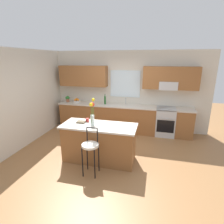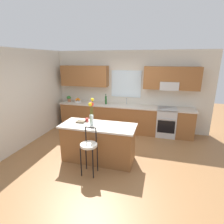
# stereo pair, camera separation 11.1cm
# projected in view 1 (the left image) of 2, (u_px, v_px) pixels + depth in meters

# --- Properties ---
(ground_plane) EXTENTS (14.00, 14.00, 0.00)m
(ground_plane) POSITION_uv_depth(u_px,v_px,m) (111.00, 154.00, 4.76)
(ground_plane) COLOR olive
(wall_left) EXTENTS (0.12, 4.60, 2.70)m
(wall_left) POSITION_uv_depth(u_px,v_px,m) (29.00, 97.00, 5.25)
(wall_left) COLOR beige
(wall_left) RESTS_ON ground
(back_wall_assembly) EXTENTS (5.60, 0.50, 2.70)m
(back_wall_assembly) POSITION_uv_depth(u_px,v_px,m) (126.00, 87.00, 6.18)
(back_wall_assembly) COLOR beige
(back_wall_assembly) RESTS_ON ground
(counter_run) EXTENTS (4.56, 0.64, 0.92)m
(counter_run) POSITION_uv_depth(u_px,v_px,m) (123.00, 118.00, 6.21)
(counter_run) COLOR brown
(counter_run) RESTS_ON ground
(sink_faucet) EXTENTS (0.02, 0.13, 0.23)m
(sink_faucet) POSITION_uv_depth(u_px,v_px,m) (126.00, 100.00, 6.16)
(sink_faucet) COLOR #B7BABC
(sink_faucet) RESTS_ON counter_run
(oven_range) EXTENTS (0.60, 0.64, 0.92)m
(oven_range) POSITION_uv_depth(u_px,v_px,m) (165.00, 122.00, 5.86)
(oven_range) COLOR #B7BABC
(oven_range) RESTS_ON ground
(kitchen_island) EXTENTS (1.78, 0.75, 0.92)m
(kitchen_island) POSITION_uv_depth(u_px,v_px,m) (99.00, 143.00, 4.38)
(kitchen_island) COLOR brown
(kitchen_island) RESTS_ON ground
(bar_stool_near) EXTENTS (0.36, 0.36, 1.04)m
(bar_stool_near) POSITION_uv_depth(u_px,v_px,m) (90.00, 147.00, 3.78)
(bar_stool_near) COLOR black
(bar_stool_near) RESTS_ON ground
(flower_vase) EXTENTS (0.13, 0.17, 0.66)m
(flower_vase) POSITION_uv_depth(u_px,v_px,m) (92.00, 111.00, 4.12)
(flower_vase) COLOR silver
(flower_vase) RESTS_ON kitchen_island
(mug_ceramic) EXTENTS (0.08, 0.08, 0.09)m
(mug_ceramic) POSITION_uv_depth(u_px,v_px,m) (87.00, 120.00, 4.47)
(mug_ceramic) COLOR #A52D28
(mug_ceramic) RESTS_ON kitchen_island
(cookbook) EXTENTS (0.20, 0.15, 0.03)m
(cookbook) POSITION_uv_depth(u_px,v_px,m) (81.00, 122.00, 4.41)
(cookbook) COLOR brown
(cookbook) RESTS_ON kitchen_island
(fruit_bowl_oranges) EXTENTS (0.24, 0.24, 0.16)m
(fruit_bowl_oranges) POSITION_uv_depth(u_px,v_px,m) (77.00, 101.00, 6.47)
(fruit_bowl_oranges) COLOR silver
(fruit_bowl_oranges) RESTS_ON counter_run
(bottle_olive_oil) EXTENTS (0.06, 0.06, 0.35)m
(bottle_olive_oil) POSITION_uv_depth(u_px,v_px,m) (105.00, 100.00, 6.19)
(bottle_olive_oil) COLOR #1E5923
(bottle_olive_oil) RESTS_ON counter_run
(potted_plant_small) EXTENTS (0.18, 0.12, 0.22)m
(potted_plant_small) POSITION_uv_depth(u_px,v_px,m) (68.00, 99.00, 6.53)
(potted_plant_small) COLOR #9E5B3D
(potted_plant_small) RESTS_ON counter_run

